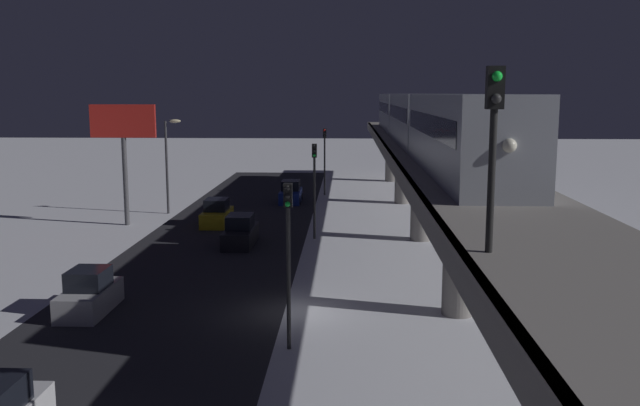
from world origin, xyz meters
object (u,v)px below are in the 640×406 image
sedan_black (240,233)px  traffic_light_far (325,152)px  traffic_light_mid (314,177)px  rail_signal (494,127)px  sedan_silver (89,295)px  subway_train (418,117)px  sedan_blue (291,193)px  traffic_light_near (288,242)px  commercial_billboard (123,133)px  sedan_yellow_2 (217,214)px

sedan_black → traffic_light_far: bearing=78.0°
traffic_light_mid → traffic_light_far: same height
rail_signal → sedan_silver: size_ratio=0.99×
traffic_light_mid → traffic_light_far: bearing=-90.0°
rail_signal → traffic_light_mid: 31.14m
sedan_black → sedan_silver: bearing=-108.3°
subway_train → sedan_blue: subway_train is taller
sedan_black → traffic_light_far: size_ratio=0.73×
subway_train → sedan_blue: (10.00, -12.11, -7.24)m
rail_signal → traffic_light_mid: (5.29, -30.32, -4.77)m
subway_train → sedan_blue: bearing=-50.4°
traffic_light_near → traffic_light_mid: (0.00, -20.12, 0.00)m
sedan_blue → traffic_light_near: bearing=-85.4°
sedan_blue → commercial_billboard: size_ratio=0.51×
traffic_light_far → traffic_light_mid: bearing=90.0°
sedan_silver → traffic_light_mid: bearing=-120.2°
sedan_silver → traffic_light_near: size_ratio=0.63×
sedan_yellow_2 → traffic_light_mid: traffic_light_mid is taller
sedan_silver → traffic_light_near: 10.73m
rail_signal → traffic_light_mid: rail_signal is taller
traffic_light_near → traffic_light_far: (0.00, -40.24, 0.00)m
sedan_blue → sedan_silver: same height
sedan_yellow_2 → commercial_billboard: commercial_billboard is taller
sedan_black → traffic_light_far: (-4.70, -22.16, 3.40)m
rail_signal → sedan_silver: bearing=-44.5°
sedan_black → traffic_light_far: 22.90m
sedan_black → traffic_light_mid: traffic_light_mid is taller
rail_signal → traffic_light_mid: size_ratio=0.62×
sedan_silver → traffic_light_mid: size_ratio=0.63×
traffic_light_far → commercial_billboard: 21.36m
sedan_black → sedan_yellow_2: 7.26m
sedan_silver → commercial_billboard: 21.78m
sedan_blue → sedan_yellow_2: (4.60, 11.00, 0.01)m
rail_signal → commercial_billboard: (19.47, -34.69, -2.14)m
subway_train → rail_signal: 33.94m
rail_signal → sedan_yellow_2: rail_signal is taller
sedan_black → commercial_billboard: commercial_billboard is taller
subway_train → traffic_light_far: bearing=-66.8°
traffic_light_near → commercial_billboard: 28.42m
traffic_light_near → sedan_silver: bearing=-24.0°
rail_signal → sedan_silver: (14.59, -14.34, -8.17)m
sedan_blue → sedan_black: bearing=-95.8°
subway_train → commercial_billboard: subway_train is taller
traffic_light_near → traffic_light_far: 40.24m
sedan_yellow_2 → traffic_light_far: (-7.50, -15.46, 3.40)m
subway_train → traffic_light_near: bearing=73.3°
sedan_silver → sedan_blue: bearing=-101.4°
sedan_black → sedan_yellow_2: (2.80, -6.70, -0.00)m
sedan_silver → commercial_billboard: commercial_billboard is taller
sedan_yellow_2 → sedan_silver: bearing=85.0°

